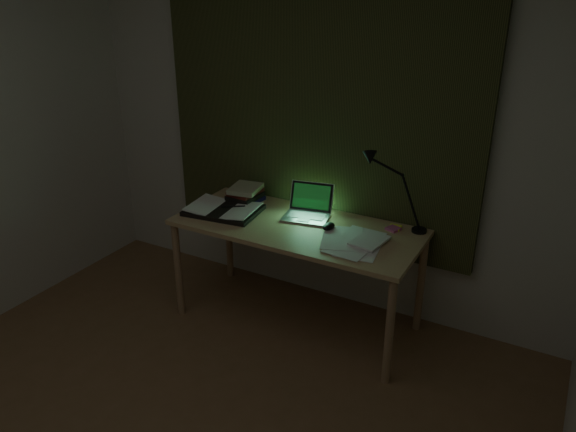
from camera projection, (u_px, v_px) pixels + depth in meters
name	position (u px, v px, depth m)	size (l,w,h in m)	color
wall_back	(318.00, 125.00, 3.68)	(3.50, 0.00, 2.50)	beige
curtain	(315.00, 95.00, 3.57)	(2.20, 0.06, 2.00)	#292F17
desk	(297.00, 275.00, 3.67)	(1.56, 0.68, 0.71)	tan
laptop	(306.00, 204.00, 3.58)	(0.29, 0.32, 0.21)	silver
open_textbook	(224.00, 209.00, 3.71)	(0.47, 0.33, 0.04)	white
book_stack	(246.00, 194.00, 3.86)	(0.19, 0.22, 0.12)	white
loose_papers	(362.00, 238.00, 3.33)	(0.38, 0.40, 0.02)	white
mouse	(329.00, 226.00, 3.46)	(0.07, 0.10, 0.04)	black
sticky_yellow	(395.00, 227.00, 3.47)	(0.07, 0.07, 0.02)	#FFFD35
sticky_pink	(393.00, 229.00, 3.46)	(0.07, 0.07, 0.02)	#D4528F
desk_lamp	(423.00, 194.00, 3.34)	(0.33, 0.26, 0.50)	black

